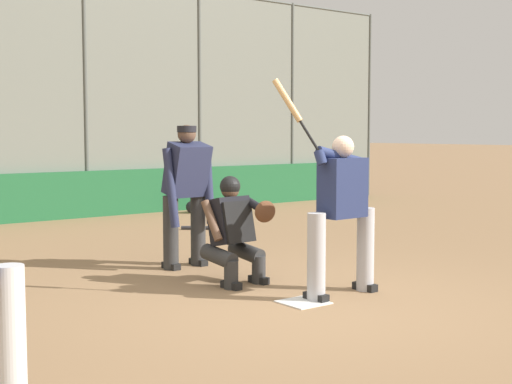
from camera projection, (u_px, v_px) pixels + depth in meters
ground_plane at (303, 303)px, 7.19m from camera, size 160.00×160.00×0.00m
home_plate_marker at (303, 302)px, 7.19m from camera, size 0.43×0.43×0.01m
backstop_fence at (18, 90)px, 13.52m from camera, size 19.20×0.08×4.88m
padding_wall at (23, 198)px, 13.62m from camera, size 18.73×0.18×0.93m
batter_at_plate at (341, 209)px, 7.44m from camera, size 1.10×0.61×2.27m
catcher_behind_plate at (235, 228)px, 8.05m from camera, size 0.67×0.78×1.23m
umpire_home at (187, 191)px, 8.99m from camera, size 0.74×0.47×1.81m
spare_bat_third_base_side at (199, 228)px, 12.59m from camera, size 0.71×0.60×0.07m
equipment_bag_dugout_side at (212, 205)px, 15.47m from camera, size 1.29×0.26×0.26m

